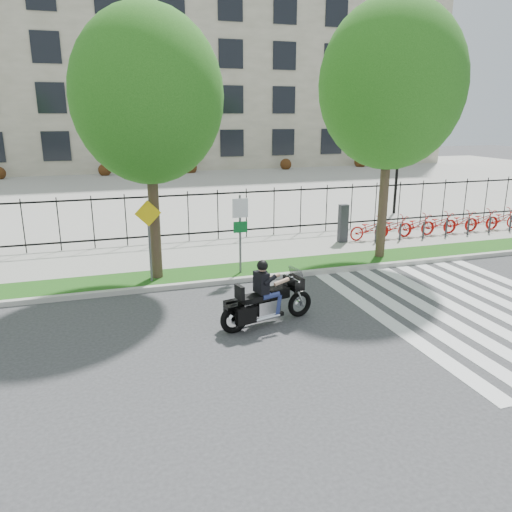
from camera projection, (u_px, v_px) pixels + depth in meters
name	position (u px, v px, depth m)	size (l,w,h in m)	color
ground	(308.00, 333.00, 11.94)	(120.00, 120.00, 0.00)	#353437
curb	(256.00, 278.00, 15.68)	(60.00, 0.20, 0.15)	#ADABA3
grass_verge	(248.00, 270.00, 16.46)	(60.00, 1.50, 0.15)	#184912
sidewalk	(229.00, 251.00, 18.75)	(60.00, 3.50, 0.15)	#99988F
plaza	(166.00, 188.00, 34.84)	(80.00, 34.00, 0.10)	#99988F
crosswalk_stripes	(474.00, 310.00, 13.35)	(5.70, 8.00, 0.01)	silver
iron_fence	(218.00, 215.00, 20.06)	(30.00, 0.06, 2.00)	black
office_building	(134.00, 64.00, 50.38)	(60.00, 21.90, 20.15)	gray
lamp_post_right	(398.00, 152.00, 24.98)	(1.06, 0.70, 4.25)	black
street_tree_1	(148.00, 97.00, 14.10)	(4.32, 4.32, 7.88)	#382B1E
street_tree_2	(391.00, 85.00, 16.28)	(4.78, 4.78, 8.56)	#382B1E
bike_share_station	(437.00, 223.00, 20.99)	(8.84, 0.84, 1.50)	#2D2D33
sign_pole_regulatory	(240.00, 224.00, 15.55)	(0.50, 0.09, 2.50)	#59595B
sign_pole_warning	(149.00, 230.00, 14.74)	(0.78, 0.09, 2.49)	#59595B
motorcycle_rider	(267.00, 299.00, 12.25)	(2.59, 1.09, 2.03)	black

